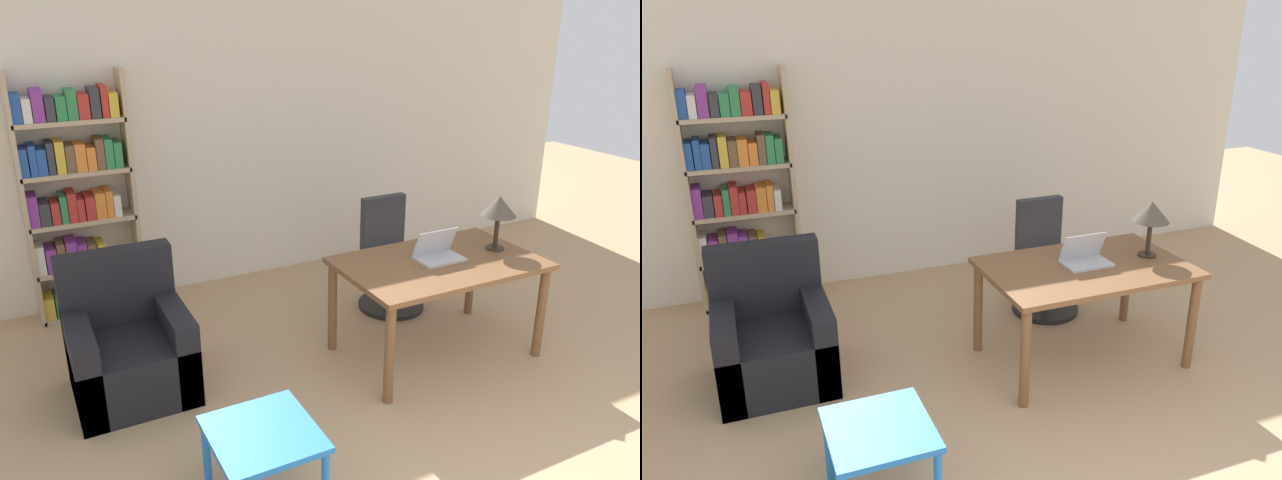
{
  "view_description": "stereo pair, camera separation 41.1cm",
  "coord_description": "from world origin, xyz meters",
  "views": [
    {
      "loc": [
        -1.96,
        -1.04,
        2.53
      ],
      "look_at": [
        -0.11,
        2.58,
        1.02
      ],
      "focal_mm": 35.0,
      "sensor_mm": 36.0,
      "label": 1
    },
    {
      "loc": [
        -1.58,
        -1.21,
        2.53
      ],
      "look_at": [
        -0.11,
        2.58,
        1.02
      ],
      "focal_mm": 35.0,
      "sensor_mm": 36.0,
      "label": 2
    }
  ],
  "objects": [
    {
      "name": "table_lamp",
      "position": [
        1.33,
        2.39,
        1.11
      ],
      "size": [
        0.27,
        0.27,
        0.43
      ],
      "color": "#2D2319",
      "rests_on": "desk"
    },
    {
      "name": "side_table_blue",
      "position": [
        -1.0,
        1.48,
        0.41
      ],
      "size": [
        0.55,
        0.57,
        0.48
      ],
      "color": "blue",
      "rests_on": "ground_plane"
    },
    {
      "name": "office_chair",
      "position": [
        0.93,
        3.26,
        0.42
      ],
      "size": [
        0.59,
        0.59,
        0.99
      ],
      "color": "black",
      "rests_on": "ground_plane"
    },
    {
      "name": "wall_back",
      "position": [
        0.0,
        4.53,
        1.35
      ],
      "size": [
        8.0,
        0.06,
        2.7
      ],
      "color": "beige",
      "rests_on": "ground_plane"
    },
    {
      "name": "armchair",
      "position": [
        -1.42,
        2.93,
        0.31
      ],
      "size": [
        0.78,
        0.76,
        0.97
      ],
      "color": "black",
      "rests_on": "ground_plane"
    },
    {
      "name": "laptop",
      "position": [
        0.8,
        2.42,
        0.82
      ],
      "size": [
        0.35,
        0.22,
        0.22
      ],
      "color": "#B2B2B7",
      "rests_on": "desk"
    },
    {
      "name": "bookshelf",
      "position": [
        -1.51,
        4.34,
        1.02
      ],
      "size": [
        0.89,
        0.28,
        2.09
      ],
      "color": "tan",
      "rests_on": "ground_plane"
    },
    {
      "name": "desk",
      "position": [
        0.79,
        2.38,
        0.67
      ],
      "size": [
        1.48,
        0.93,
        0.77
      ],
      "color": "brown",
      "rests_on": "ground_plane"
    }
  ]
}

